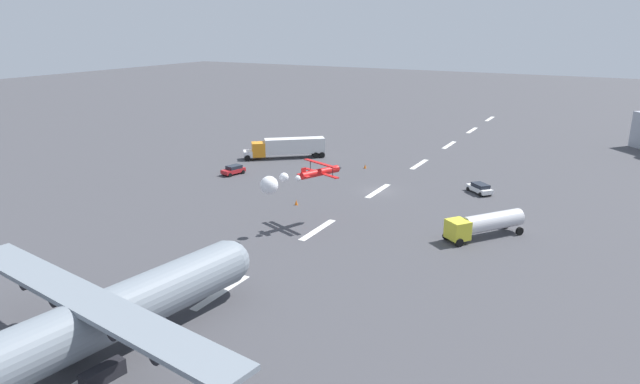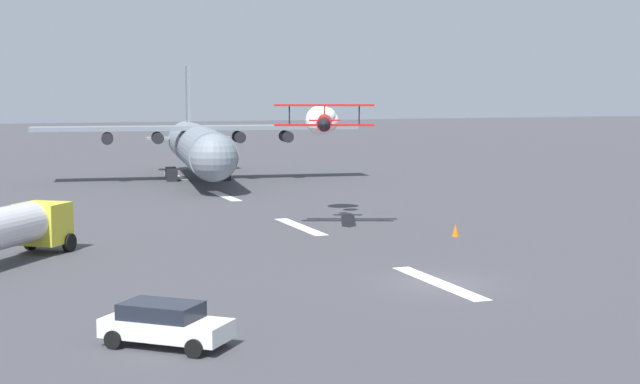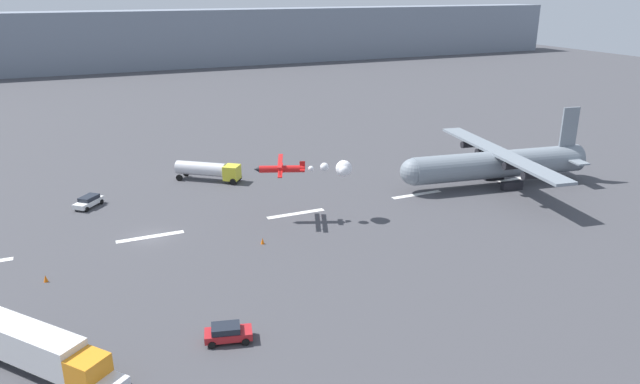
{
  "view_description": "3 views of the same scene",
  "coord_description": "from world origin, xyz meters",
  "views": [
    {
      "loc": [
        74.77,
        31.08,
        24.41
      ],
      "look_at": [
        16.77,
        -0.85,
        4.18
      ],
      "focal_mm": 31.1,
      "sensor_mm": 36.0,
      "label": 1
    },
    {
      "loc": [
        -37.48,
        19.92,
        8.75
      ],
      "look_at": [
        9.6,
        2.14,
        3.27
      ],
      "focal_mm": 52.83,
      "sensor_mm": 36.0,
      "label": 2
    },
    {
      "loc": [
        -7.0,
        -67.4,
        28.64
      ],
      "look_at": [
        22.4,
        0.0,
        2.57
      ],
      "focal_mm": 32.72,
      "sensor_mm": 36.0,
      "label": 3
    }
  ],
  "objects": [
    {
      "name": "traffic_cone_far",
      "position": [
        11.81,
        -7.38,
        0.38
      ],
      "size": [
        0.44,
        0.44,
        0.75
      ],
      "primitive_type": "cone",
      "color": "orange",
      "rests_on": "ground"
    },
    {
      "name": "runway_stripe_2",
      "position": [
        -37.76,
        0.0,
        0.01
      ],
      "size": [
        8.0,
        0.9,
        0.01
      ],
      "primitive_type": "cube",
      "color": "white",
      "rests_on": "ground"
    },
    {
      "name": "cargo_transport_plane",
      "position": [
        50.11,
        -0.9,
        3.41
      ],
      "size": [
        29.74,
        31.18,
        11.31
      ],
      "color": "gray",
      "rests_on": "ground"
    },
    {
      "name": "runway_stripe_6",
      "position": [
        37.76,
        0.0,
        0.01
      ],
      "size": [
        8.0,
        0.9,
        0.01
      ],
      "primitive_type": "cube",
      "color": "white",
      "rests_on": "ground"
    },
    {
      "name": "fuel_tanker_truck",
      "position": [
        11.62,
        18.47,
        1.75
      ],
      "size": [
        9.59,
        8.12,
        2.9
      ],
      "color": "yellow",
      "rests_on": "ground"
    },
    {
      "name": "runway_stripe_1",
      "position": [
        -56.65,
        0.0,
        0.01
      ],
      "size": [
        8.0,
        0.9,
        0.01
      ],
      "primitive_type": "cube",
      "color": "white",
      "rests_on": "ground"
    },
    {
      "name": "airport_staff_sedan",
      "position": [
        -6.19,
        13.77,
        0.81
      ],
      "size": [
        4.26,
        4.5,
        1.52
      ],
      "color": "white",
      "rests_on": "ground"
    },
    {
      "name": "followme_car_yellow",
      "position": [
        2.85,
        -25.14,
        0.81
      ],
      "size": [
        4.32,
        2.78,
        1.52
      ],
      "color": "#B21E23",
      "rests_on": "ground"
    },
    {
      "name": "semi_truck_orange",
      "position": [
        -11.63,
        -23.56,
        2.13
      ],
      "size": [
        11.78,
        13.53,
        3.7
      ],
      "color": "silver",
      "rests_on": "ground"
    },
    {
      "name": "traffic_cone_near",
      "position": [
        -11.49,
        -7.37,
        0.38
      ],
      "size": [
        0.44,
        0.44,
        0.75
      ],
      "primitive_type": "cone",
      "color": "orange",
      "rests_on": "ground"
    },
    {
      "name": "stunt_biplane_red",
      "position": [
        21.63,
        -2.64,
        6.7
      ],
      "size": [
        11.97,
        6.85,
        2.29
      ],
      "color": "red"
    },
    {
      "name": "runway_stripe_0",
      "position": [
        -75.53,
        0.0,
        0.01
      ],
      "size": [
        8.0,
        0.9,
        0.01
      ],
      "primitive_type": "cube",
      "color": "white",
      "rests_on": "ground"
    },
    {
      "name": "runway_stripe_3",
      "position": [
        -18.88,
        0.0,
        0.01
      ],
      "size": [
        8.0,
        0.9,
        0.01
      ],
      "primitive_type": "cube",
      "color": "white",
      "rests_on": "ground"
    },
    {
      "name": "runway_stripe_4",
      "position": [
        0.0,
        0.0,
        0.01
      ],
      "size": [
        8.0,
        0.9,
        0.01
      ],
      "primitive_type": "cube",
      "color": "white",
      "rests_on": "ground"
    },
    {
      "name": "ground_plane",
      "position": [
        0.0,
        0.0,
        0.0
      ],
      "size": [
        440.0,
        440.0,
        0.0
      ],
      "primitive_type": "plane",
      "color": "#424247",
      "rests_on": "ground"
    },
    {
      "name": "runway_stripe_5",
      "position": [
        18.88,
        0.0,
        0.01
      ],
      "size": [
        8.0,
        0.9,
        0.01
      ],
      "primitive_type": "cube",
      "color": "white",
      "rests_on": "ground"
    }
  ]
}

